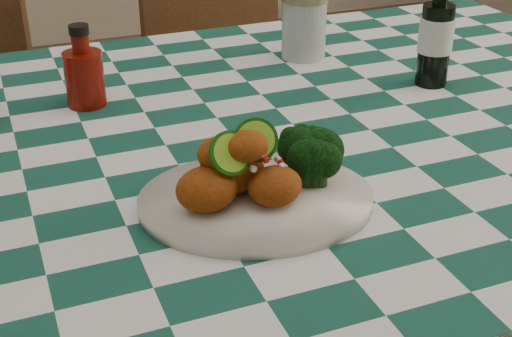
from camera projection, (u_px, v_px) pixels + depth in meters
name	position (u px, v px, depth m)	size (l,w,h in m)	color
dining_table	(235.00, 333.00, 1.27)	(1.66, 1.06, 0.79)	#164B3D
plate	(256.00, 201.00, 0.89)	(0.29, 0.23, 0.02)	silver
fried_chicken_pile	(244.00, 165.00, 0.86)	(0.14, 0.10, 0.09)	#973F0E
broccoli_side	(314.00, 155.00, 0.91)	(0.09, 0.09, 0.07)	black
ketchup_bottle	(83.00, 66.00, 1.15)	(0.06, 0.06, 0.14)	#680D05
mason_jar	(304.00, 26.00, 1.37)	(0.09, 0.09, 0.12)	#B2BCBA
beer_bottle	(437.00, 26.00, 1.22)	(0.06, 0.06, 0.21)	black
wooden_chair_right	(239.00, 124.00, 1.96)	(0.40, 0.42, 0.87)	#472814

